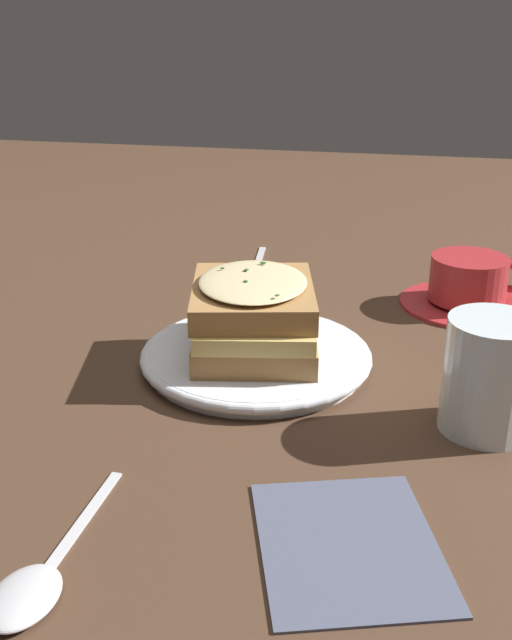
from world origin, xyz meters
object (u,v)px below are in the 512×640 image
object	(u,v)px
napkin	(349,543)
sandwich	(255,315)
fork	(255,271)
dinner_plate	(256,356)
spoon	(32,587)
water_glass	(490,376)
teacup_with_saucer	(468,286)

from	to	relation	value
napkin	sandwich	bearing A→B (deg)	-155.06
sandwich	fork	world-z (taller)	sandwich
fork	dinner_plate	bearing A→B (deg)	96.28
dinner_plate	spoon	world-z (taller)	dinner_plate
dinner_plate	water_glass	distance (m)	0.23
dinner_plate	fork	bearing A→B (deg)	-167.75
water_glass	spoon	world-z (taller)	water_glass
spoon	sandwich	bearing A→B (deg)	-99.48
dinner_plate	napkin	world-z (taller)	dinner_plate
teacup_with_saucer	sandwich	bearing A→B (deg)	-153.80
teacup_with_saucer	napkin	distance (m)	0.47
spoon	napkin	bearing A→B (deg)	-153.96
water_glass	spoon	bearing A→B (deg)	-47.61
teacup_with_saucer	water_glass	size ratio (longest dim) A/B	1.56
teacup_with_saucer	spoon	size ratio (longest dim) A/B	0.92
sandwich	napkin	world-z (taller)	sandwich
sandwich	napkin	bearing A→B (deg)	24.94
napkin	dinner_plate	bearing A→B (deg)	-155.20
fork	spoon	bearing A→B (deg)	83.16
dinner_plate	fork	size ratio (longest dim) A/B	1.30
fork	spoon	distance (m)	0.61
spoon	dinner_plate	bearing A→B (deg)	-99.85
teacup_with_saucer	fork	world-z (taller)	teacup_with_saucer
napkin	fork	bearing A→B (deg)	-161.53
dinner_plate	spoon	distance (m)	0.34
spoon	fork	bearing A→B (deg)	-89.08
fork	spoon	size ratio (longest dim) A/B	1.05
fork	napkin	world-z (taller)	same
fork	napkin	size ratio (longest dim) A/B	1.23
sandwich	teacup_with_saucer	bearing A→B (deg)	133.96
teacup_with_saucer	water_glass	bearing A→B (deg)	-107.59
dinner_plate	fork	xyz separation A→B (m)	(-0.28, -0.06, -0.01)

